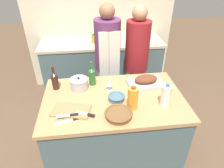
{
  "coord_description": "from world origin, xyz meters",
  "views": [
    {
      "loc": [
        -0.21,
        -1.57,
        2.1
      ],
      "look_at": [
        0.0,
        0.13,
        0.99
      ],
      "focal_mm": 32.0,
      "sensor_mm": 36.0,
      "label": 1
    }
  ],
  "objects": [
    {
      "name": "milk_jug",
      "position": [
        0.46,
        -0.17,
        1.01
      ],
      "size": [
        0.09,
        0.09,
        0.23
      ],
      "color": "white",
      "rests_on": "kitchen_island"
    },
    {
      "name": "back_counter",
      "position": [
        0.0,
        1.48,
        0.46
      ],
      "size": [
        1.98,
        0.6,
        0.93
      ],
      "color": "#4C666B",
      "rests_on": "ground_plane"
    },
    {
      "name": "stand_mixer",
      "position": [
        0.55,
        1.43,
        1.06
      ],
      "size": [
        0.18,
        0.14,
        0.32
      ],
      "color": "#B22323",
      "rests_on": "back_counter"
    },
    {
      "name": "knife_paring",
      "position": [
        -0.27,
        -0.23,
        0.93
      ],
      "size": [
        0.18,
        0.1,
        0.01
      ],
      "color": "#B7B7BC",
      "rests_on": "cutting_board"
    },
    {
      "name": "cutting_board",
      "position": [
        -0.41,
        -0.15,
        0.92
      ],
      "size": [
        0.38,
        0.27,
        0.02
      ],
      "color": "#AD7F51",
      "rests_on": "kitchen_island"
    },
    {
      "name": "roasting_pan",
      "position": [
        0.37,
        0.18,
        0.95
      ],
      "size": [
        0.4,
        0.27,
        0.12
      ],
      "color": "#BCBCC1",
      "rests_on": "kitchen_island"
    },
    {
      "name": "wine_bottle_dark",
      "position": [
        -0.2,
        0.28,
        1.01
      ],
      "size": [
        0.07,
        0.07,
        0.27
      ],
      "color": "#28662D",
      "rests_on": "kitchen_island"
    },
    {
      "name": "wine_glass_left",
      "position": [
        -0.03,
        0.15,
        0.99
      ],
      "size": [
        0.07,
        0.07,
        0.12
      ],
      "color": "silver",
      "rests_on": "kitchen_island"
    },
    {
      "name": "condiment_bottle_short",
      "position": [
        -0.03,
        1.53,
        1.02
      ],
      "size": [
        0.06,
        0.06,
        0.21
      ],
      "color": "#B28E2D",
      "rests_on": "back_counter"
    },
    {
      "name": "condiment_bottle_extra",
      "position": [
        -0.13,
        1.45,
        0.99
      ],
      "size": [
        0.07,
        0.07,
        0.14
      ],
      "color": "#B28E2D",
      "rests_on": "back_counter"
    },
    {
      "name": "condiment_bottle_tall",
      "position": [
        0.22,
        1.51,
        0.99
      ],
      "size": [
        0.06,
        0.06,
        0.14
      ],
      "color": "maroon",
      "rests_on": "back_counter"
    },
    {
      "name": "wine_bottle_green",
      "position": [
        -0.58,
        0.24,
        1.01
      ],
      "size": [
        0.07,
        0.07,
        0.26
      ],
      "color": "#381E19",
      "rests_on": "kitchen_island"
    },
    {
      "name": "kitchen_island",
      "position": [
        0.0,
        0.0,
        0.45
      ],
      "size": [
        1.39,
        0.87,
        0.91
      ],
      "color": "#4C666B",
      "rests_on": "ground_plane"
    },
    {
      "name": "mixing_bowl",
      "position": [
        0.02,
        -0.04,
        0.94
      ],
      "size": [
        0.16,
        0.16,
        0.06
      ],
      "color": "slate",
      "rests_on": "kitchen_island"
    },
    {
      "name": "person_cook_aproned",
      "position": [
        0.03,
        0.84,
        0.91
      ],
      "size": [
        0.33,
        0.34,
        1.64
      ],
      "rotation": [
        0.0,
        0.0,
        0.05
      ],
      "color": "beige",
      "rests_on": "ground_plane"
    },
    {
      "name": "juice_jug",
      "position": [
        0.15,
        -0.17,
        1.02
      ],
      "size": [
        0.09,
        0.09,
        0.23
      ],
      "color": "orange",
      "rests_on": "kitchen_island"
    },
    {
      "name": "knife_bread",
      "position": [
        -0.43,
        -0.23,
        0.93
      ],
      "size": [
        0.19,
        0.05,
        0.01
      ],
      "color": "#B7B7BC",
      "rests_on": "cutting_board"
    },
    {
      "name": "stock_pot",
      "position": [
        -0.34,
        0.2,
        0.97
      ],
      "size": [
        0.19,
        0.19,
        0.14
      ],
      "color": "#B7B7BC",
      "rests_on": "kitchen_island"
    },
    {
      "name": "person_cook_guest",
      "position": [
        0.41,
        0.79,
        0.9
      ],
      "size": [
        0.31,
        0.31,
        1.62
      ],
      "rotation": [
        0.0,
        0.0,
        -0.05
      ],
      "color": "beige",
      "rests_on": "ground_plane"
    },
    {
      "name": "knife_chef",
      "position": [
        -0.41,
        -0.28,
        0.91
      ],
      "size": [
        0.26,
        0.1,
        0.01
      ],
      "color": "#B7B7BC",
      "rests_on": "kitchen_island"
    },
    {
      "name": "back_wall",
      "position": [
        0.0,
        1.83,
        1.27
      ],
      "size": [
        2.48,
        0.1,
        2.55
      ],
      "color": "beige",
      "rests_on": "ground_plane"
    },
    {
      "name": "ground_plane",
      "position": [
        0.0,
        0.0,
        0.0
      ],
      "size": [
        12.0,
        12.0,
        0.0
      ],
      "primitive_type": "plane",
      "color": "brown"
    },
    {
      "name": "wicker_basket",
      "position": [
        0.01,
        -0.28,
        0.94
      ],
      "size": [
        0.25,
        0.25,
        0.05
      ],
      "color": "brown",
      "rests_on": "kitchen_island"
    }
  ]
}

